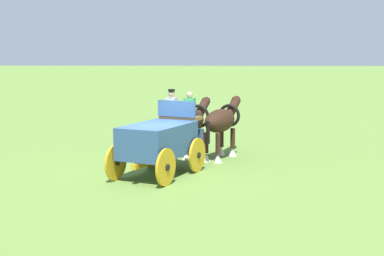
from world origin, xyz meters
The scene contains 4 objects.
ground_plane centered at (0.00, 0.00, 0.00)m, with size 220.00×220.00×0.00m, color olive.
show_wagon centered at (0.15, -0.07, 1.16)m, with size 5.57×3.21×2.70m.
draft_horse_near centered at (3.67, -0.93, 1.29)m, with size 2.91×1.73×2.15m.
draft_horse_off centered at (3.15, -2.12, 1.37)m, with size 2.95×1.73×2.24m.
Camera 1 is at (-18.59, -1.61, 4.16)m, focal length 54.94 mm.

